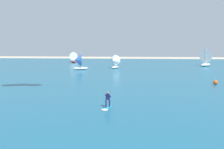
# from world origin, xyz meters

# --- Properties ---
(ocean) EXTENTS (160.00, 90.00, 0.10)m
(ocean) POSITION_xyz_m (0.00, 49.42, 0.05)
(ocean) COLOR #1E607F
(ocean) RESTS_ON ground
(kitesurfer) EXTENTS (1.03, 2.03, 1.67)m
(kitesurfer) POSITION_xyz_m (-0.45, 16.28, 0.70)
(kitesurfer) COLOR #26B2CC
(kitesurfer) RESTS_ON ocean
(sailboat_trailing) EXTENTS (4.68, 4.68, 5.30)m
(sailboat_trailing) POSITION_xyz_m (23.61, 63.53, 2.53)
(sailboat_trailing) COLOR white
(sailboat_trailing) RESTS_ON ocean
(sailboat_anchored_offshore) EXTENTS (3.96, 3.48, 4.45)m
(sailboat_anchored_offshore) POSITION_xyz_m (-10.95, 51.19, 2.14)
(sailboat_anchored_offshore) COLOR silver
(sailboat_anchored_offshore) RESTS_ON ocean
(sailboat_leading) EXTENTS (3.32, 3.57, 3.97)m
(sailboat_leading) POSITION_xyz_m (-17.50, 72.81, 1.92)
(sailboat_leading) COLOR maroon
(sailboat_leading) RESTS_ON ocean
(sailboat_center_horizon) EXTENTS (3.05, 3.41, 3.84)m
(sailboat_center_horizon) POSITION_xyz_m (-2.28, 54.98, 1.86)
(sailboat_center_horizon) COLOR white
(sailboat_center_horizon) RESTS_ON ocean
(marker_buoy) EXTENTS (0.72, 0.72, 0.72)m
(marker_buoy) POSITION_xyz_m (15.44, 31.79, 0.46)
(marker_buoy) COLOR #E55919
(marker_buoy) RESTS_ON ocean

